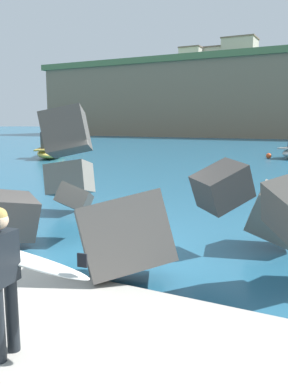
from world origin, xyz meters
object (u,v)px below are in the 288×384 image
(mooring_buoy_inner, at_px, (269,156))
(station_building_west, at_px, (218,60))
(surfer_with_board, at_px, (6,268))
(boat_near_right, at_px, (51,150))
(station_building_east, at_px, (193,60))
(station_building_annex, at_px, (240,53))

(mooring_buoy_inner, bearing_deg, station_building_west, 110.45)
(surfer_with_board, relative_size, boat_near_right, 0.35)
(station_building_west, bearing_deg, boat_near_right, -83.14)
(station_building_east, bearing_deg, boat_near_right, -78.77)
(mooring_buoy_inner, distance_m, station_building_west, 74.46)
(boat_near_right, distance_m, station_building_east, 75.15)
(surfer_with_board, xyz_separation_m, station_building_east, (-32.81, 94.57, 16.92))
(surfer_with_board, xyz_separation_m, mooring_buoy_inner, (-2.40, 30.48, -1.06))
(station_building_east, xyz_separation_m, station_building_annex, (11.68, -0.88, 0.62))
(station_building_annex, bearing_deg, surfer_with_board, -77.29)
(station_building_west, bearing_deg, station_building_east, -145.21)
(surfer_with_board, bearing_deg, boat_near_right, 129.07)
(surfer_with_board, distance_m, station_building_west, 103.39)
(boat_near_right, relative_size, mooring_buoy_inner, 13.78)
(surfer_with_board, height_order, mooring_buoy_inner, surfer_with_board)
(surfer_with_board, height_order, station_building_west, station_building_west)
(surfer_with_board, relative_size, station_building_west, 0.26)
(surfer_with_board, distance_m, station_building_annex, 97.63)
(station_building_annex, bearing_deg, boat_near_right, -87.94)
(boat_near_right, height_order, station_building_west, station_building_west)
(surfer_with_board, distance_m, boat_near_right, 29.49)
(boat_near_right, height_order, station_building_annex, station_building_annex)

